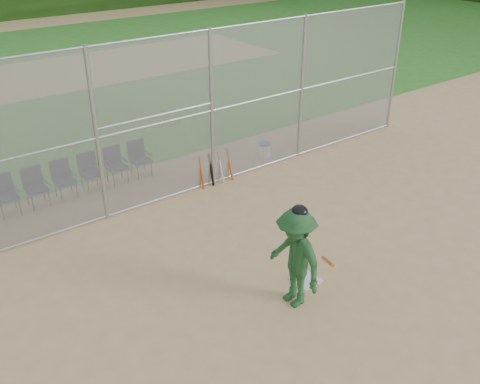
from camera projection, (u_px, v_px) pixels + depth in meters
ground at (320, 294)px, 10.00m from camera, size 100.00×100.00×0.00m
grass_strip at (22, 79)px, 22.75m from camera, size 100.00×100.00×0.00m
dirt_patch_far at (22, 79)px, 22.75m from camera, size 24.00×24.00×0.00m
backstop_fence at (176, 116)px, 12.58m from camera, size 16.09×0.09×4.00m
home_plate at (306, 280)px, 10.36m from camera, size 0.49×0.49×0.02m
batter_at_plate at (295, 258)px, 9.35m from camera, size 1.04×1.38×2.01m
water_cooler at (265, 150)px, 15.49m from camera, size 0.34×0.34×0.43m
spare_bats at (216, 168)px, 13.90m from camera, size 0.96×0.32×0.84m
chair_3 at (6, 196)px, 12.41m from camera, size 0.54×0.52×0.96m
chair_4 at (36, 188)px, 12.78m from camera, size 0.54×0.52×0.96m
chair_5 at (65, 180)px, 13.15m from camera, size 0.54×0.52×0.96m
chair_6 at (91, 173)px, 13.52m from camera, size 0.54×0.52×0.96m
chair_7 at (117, 166)px, 13.88m from camera, size 0.54×0.52×0.96m
chair_8 at (141, 159)px, 14.25m from camera, size 0.54×0.52×0.96m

